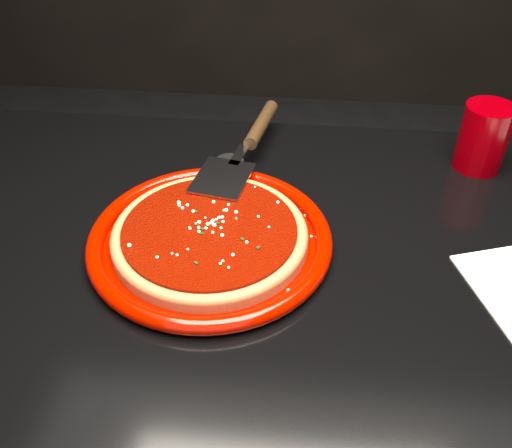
{
  "coord_description": "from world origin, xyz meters",
  "views": [
    {
      "loc": [
        -0.02,
        -0.53,
        1.27
      ],
      "look_at": [
        -0.08,
        0.08,
        0.77
      ],
      "focal_mm": 40.0,
      "sensor_mm": 36.0,
      "label": 1
    }
  ],
  "objects_px": {
    "pizza_server": "(245,147)",
    "cup": "(483,137)",
    "table": "(298,434)",
    "plate": "(210,239)",
    "ramekin": "(230,170)"
  },
  "relations": [
    {
      "from": "plate",
      "to": "pizza_server",
      "type": "distance_m",
      "value": 0.2
    },
    {
      "from": "pizza_server",
      "to": "cup",
      "type": "bearing_deg",
      "value": 17.71
    },
    {
      "from": "pizza_server",
      "to": "ramekin",
      "type": "height_order",
      "value": "pizza_server"
    },
    {
      "from": "cup",
      "to": "plate",
      "type": "bearing_deg",
      "value": -148.94
    },
    {
      "from": "table",
      "to": "plate",
      "type": "relative_size",
      "value": 3.59
    },
    {
      "from": "table",
      "to": "pizza_server",
      "type": "height_order",
      "value": "pizza_server"
    },
    {
      "from": "table",
      "to": "plate",
      "type": "distance_m",
      "value": 0.41
    },
    {
      "from": "pizza_server",
      "to": "ramekin",
      "type": "distance_m",
      "value": 0.05
    },
    {
      "from": "cup",
      "to": "table",
      "type": "bearing_deg",
      "value": -132.29
    },
    {
      "from": "table",
      "to": "ramekin",
      "type": "relative_size",
      "value": 26.35
    },
    {
      "from": "table",
      "to": "plate",
      "type": "bearing_deg",
      "value": 161.44
    },
    {
      "from": "table",
      "to": "ramekin",
      "type": "distance_m",
      "value": 0.47
    },
    {
      "from": "cup",
      "to": "ramekin",
      "type": "bearing_deg",
      "value": -168.73
    },
    {
      "from": "cup",
      "to": "ramekin",
      "type": "height_order",
      "value": "cup"
    },
    {
      "from": "pizza_server",
      "to": "cup",
      "type": "xyz_separation_m",
      "value": [
        0.38,
        0.05,
        0.01
      ]
    }
  ]
}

